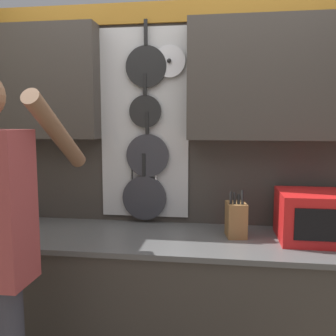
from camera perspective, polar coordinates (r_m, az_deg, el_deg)
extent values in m
cube|color=#38332D|center=(2.43, 1.07, -20.91)|extent=(2.56, 0.63, 0.87)
cube|color=#4C4C4C|center=(2.25, 1.10, -10.77)|extent=(2.59, 0.66, 0.03)
cube|color=#38332D|center=(2.51, 2.04, -2.33)|extent=(3.16, 0.04, 2.33)
cube|color=#99661E|center=(2.54, 2.08, 22.77)|extent=(3.12, 0.02, 0.13)
cube|color=#38332D|center=(2.65, -18.57, 12.24)|extent=(0.74, 0.16, 0.73)
cube|color=#38332D|center=(2.41, 18.18, 12.81)|extent=(1.23, 0.16, 0.73)
cube|color=#B2B2B2|center=(2.49, -3.63, 6.68)|extent=(0.58, 0.01, 1.24)
cylinder|color=black|center=(2.48, -3.36, 15.16)|extent=(0.27, 0.02, 0.27)
cube|color=black|center=(2.52, -3.42, 19.96)|extent=(0.02, 0.02, 0.16)
cylinder|color=black|center=(2.46, -3.49, 8.60)|extent=(0.21, 0.02, 0.21)
cube|color=black|center=(2.47, -3.55, 12.62)|extent=(0.02, 0.02, 0.14)
cylinder|color=#2D2D33|center=(2.47, -3.14, 1.90)|extent=(0.28, 0.02, 0.28)
cube|color=black|center=(2.45, -3.20, 6.83)|extent=(0.02, 0.02, 0.14)
cylinder|color=#2D2D33|center=(2.51, -3.62, -4.59)|extent=(0.30, 0.02, 0.30)
cube|color=black|center=(2.47, -3.69, 0.48)|extent=(0.02, 0.02, 0.15)
cylinder|color=silver|center=(2.46, 0.23, 15.97)|extent=(0.20, 0.01, 0.20)
sphere|color=black|center=(2.44, 0.17, 16.04)|extent=(0.03, 0.03, 0.03)
cylinder|color=black|center=(2.51, -5.49, -1.50)|extent=(0.01, 0.01, 0.17)
ellipsoid|color=black|center=(2.52, -5.46, -3.70)|extent=(0.04, 0.01, 0.03)
cylinder|color=silver|center=(2.49, -3.68, -2.30)|extent=(0.01, 0.01, 0.24)
ellipsoid|color=silver|center=(2.52, -3.65, -5.30)|extent=(0.05, 0.01, 0.04)
cylinder|color=silver|center=(2.48, -1.86, -2.13)|extent=(0.01, 0.01, 0.22)
ellipsoid|color=silver|center=(2.50, -1.84, -5.02)|extent=(0.06, 0.01, 0.05)
cube|color=red|center=(2.32, 22.20, -6.82)|extent=(0.47, 0.38, 0.28)
cube|color=black|center=(2.12, 22.12, -8.07)|extent=(0.26, 0.01, 0.17)
cube|color=brown|center=(2.26, 10.32, -7.75)|extent=(0.13, 0.16, 0.20)
cylinder|color=black|center=(2.19, 9.56, -4.49)|extent=(0.02, 0.03, 0.07)
cylinder|color=black|center=(2.20, 10.14, -4.55)|extent=(0.02, 0.03, 0.07)
cylinder|color=black|center=(2.20, 10.71, -4.71)|extent=(0.02, 0.03, 0.06)
cylinder|color=black|center=(2.20, 11.29, -4.41)|extent=(0.02, 0.03, 0.08)
cylinder|color=white|center=(2.65, -23.75, -6.72)|extent=(0.11, 0.11, 0.14)
cylinder|color=tan|center=(2.63, -23.30, -4.55)|extent=(0.02, 0.04, 0.23)
cylinder|color=tan|center=(2.61, -23.97, -4.80)|extent=(0.05, 0.02, 0.22)
cylinder|color=silver|center=(2.64, -23.36, -4.59)|extent=(0.04, 0.02, 0.22)
cylinder|color=silver|center=(2.65, -23.53, -4.97)|extent=(0.05, 0.04, 0.19)
cylinder|color=red|center=(2.63, -23.66, -3.96)|extent=(0.07, 0.06, 0.28)
cylinder|color=brown|center=(1.85, -16.45, 5.14)|extent=(0.08, 0.54, 0.38)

